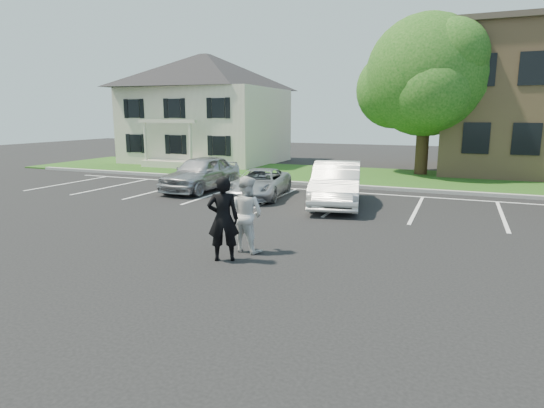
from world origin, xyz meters
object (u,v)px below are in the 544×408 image
(car_silver_minivan, at_px, (260,183))
(man_white_shirt, at_px, (246,214))
(house, at_px, (206,109))
(man_black_suit, at_px, (223,219))
(tree, at_px, (428,79))
(car_silver_west, at_px, (201,173))
(car_white_sedan, at_px, (336,184))

(car_silver_minivan, bearing_deg, man_white_shirt, -76.55)
(man_white_shirt, xyz_separation_m, car_silver_minivan, (-2.82, 7.11, -0.37))
(house, distance_m, man_black_suit, 23.48)
(man_black_suit, relative_size, car_silver_minivan, 0.47)
(man_black_suit, bearing_deg, tree, -125.76)
(tree, xyz_separation_m, car_silver_west, (-8.83, -9.51, -4.56))
(man_black_suit, distance_m, car_white_sedan, 7.57)
(man_black_suit, bearing_deg, car_silver_west, -82.14)
(tree, bearing_deg, car_silver_minivan, -119.38)
(man_black_suit, bearing_deg, house, -84.84)
(man_black_suit, distance_m, car_silver_minivan, 8.44)
(man_white_shirt, distance_m, car_silver_west, 9.74)
(house, relative_size, man_black_suit, 5.14)
(house, relative_size, car_white_sedan, 2.08)
(man_black_suit, relative_size, car_silver_west, 0.43)
(house, distance_m, man_white_shirt, 22.83)
(tree, height_order, car_silver_west, tree)
(house, distance_m, car_silver_west, 13.33)
(car_white_sedan, bearing_deg, tree, 66.15)
(car_silver_west, bearing_deg, car_silver_minivan, -8.25)
(tree, xyz_separation_m, man_white_shirt, (-2.85, -17.19, -4.40))
(house, bearing_deg, car_silver_west, -60.74)
(house, bearing_deg, man_black_suit, -58.58)
(house, height_order, car_white_sedan, house)
(car_white_sedan, bearing_deg, man_black_suit, -107.11)
(man_white_shirt, xyz_separation_m, car_silver_west, (-5.98, 7.68, -0.16))
(tree, distance_m, car_white_sedan, 11.71)
(house, xyz_separation_m, car_silver_west, (6.34, -11.32, -3.04))
(house, relative_size, man_white_shirt, 5.41)
(car_silver_minivan, bearing_deg, man_black_suit, -79.84)
(house, height_order, man_black_suit, house)
(car_silver_west, distance_m, car_white_sedan, 6.62)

